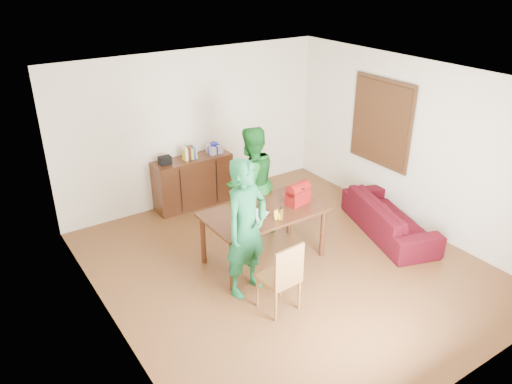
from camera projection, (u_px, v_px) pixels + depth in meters
room at (284, 181)px, 6.79m from camera, size 5.20×5.70×2.90m
table at (264, 217)px, 7.12m from camera, size 1.72×0.97×0.81m
chair at (279, 290)px, 6.27m from camera, size 0.47×0.45×0.98m
person_near at (246, 228)px, 6.34m from camera, size 0.78×0.62×1.89m
person_far at (251, 183)px, 7.72m from camera, size 0.94×0.77×1.80m
laptop at (256, 213)px, 6.91m from camera, size 0.41×0.36×0.24m
bananas at (277, 218)px, 6.82m from camera, size 0.18×0.15×0.06m
bottle at (281, 213)px, 6.80m from camera, size 0.06×0.06×0.19m
red_bag at (298, 196)px, 7.22m from camera, size 0.38×0.26×0.26m
sofa at (389, 217)px, 8.00m from camera, size 1.32×2.09×0.57m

